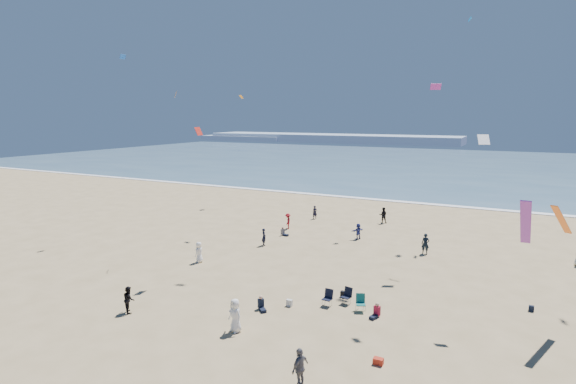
% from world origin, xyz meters
% --- Properties ---
extents(ground, '(220.00, 220.00, 0.00)m').
position_xyz_m(ground, '(0.00, 0.00, 0.00)').
color(ground, tan).
rests_on(ground, ground).
extents(ocean, '(220.00, 100.00, 0.06)m').
position_xyz_m(ocean, '(0.00, 95.00, 0.03)').
color(ocean, '#476B84').
rests_on(ocean, ground).
extents(surf_line, '(220.00, 1.20, 0.08)m').
position_xyz_m(surf_line, '(0.00, 45.00, 0.04)').
color(surf_line, white).
rests_on(surf_line, ground).
extents(headland_far, '(110.00, 20.00, 3.20)m').
position_xyz_m(headland_far, '(-60.00, 170.00, 1.60)').
color(headland_far, '#7A8EA8').
rests_on(headland_far, ground).
extents(headland_near, '(40.00, 14.00, 2.00)m').
position_xyz_m(headland_near, '(-100.00, 165.00, 1.00)').
color(headland_near, '#7A8EA8').
rests_on(headland_near, ground).
extents(standing_flyers, '(27.55, 42.06, 1.85)m').
position_xyz_m(standing_flyers, '(3.25, 13.05, 0.83)').
color(standing_flyers, white).
rests_on(standing_flyers, ground).
extents(seated_group, '(15.11, 29.18, 0.84)m').
position_xyz_m(seated_group, '(2.65, 6.64, 0.42)').
color(seated_group, silver).
rests_on(seated_group, ground).
extents(chair_cluster, '(2.71, 1.48, 1.00)m').
position_xyz_m(chair_cluster, '(4.45, 10.54, 0.50)').
color(chair_cluster, black).
rests_on(chair_cluster, ground).
extents(white_tote, '(0.35, 0.20, 0.40)m').
position_xyz_m(white_tote, '(1.48, 9.21, 0.20)').
color(white_tote, silver).
rests_on(white_tote, ground).
extents(black_backpack, '(0.30, 0.22, 0.38)m').
position_xyz_m(black_backpack, '(3.86, 11.93, 0.19)').
color(black_backpack, black).
rests_on(black_backpack, ground).
extents(cooler, '(0.45, 0.30, 0.30)m').
position_xyz_m(cooler, '(7.95, 5.37, 0.15)').
color(cooler, red).
rests_on(cooler, ground).
extents(navy_bag, '(0.28, 0.18, 0.34)m').
position_xyz_m(navy_bag, '(14.30, 14.91, 0.17)').
color(navy_bag, black).
rests_on(navy_bag, ground).
extents(kites_aloft, '(43.60, 40.97, 25.83)m').
position_xyz_m(kites_aloft, '(9.26, 12.95, 13.62)').
color(kites_aloft, red).
rests_on(kites_aloft, ground).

